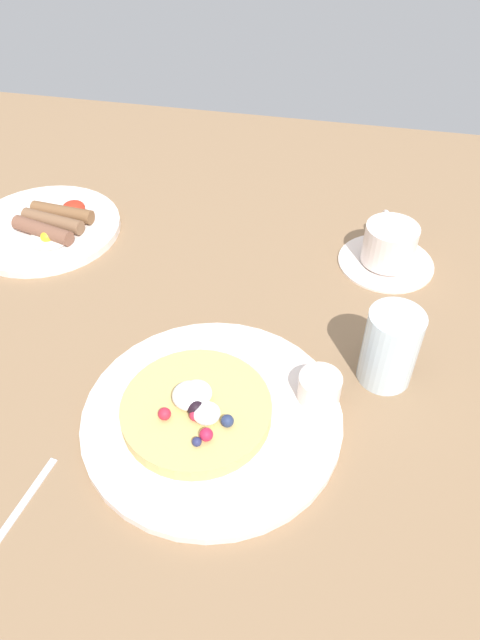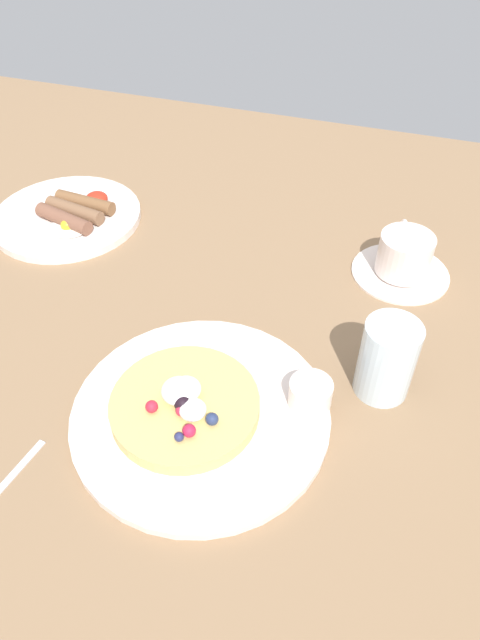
{
  "view_description": "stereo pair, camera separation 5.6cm",
  "coord_description": "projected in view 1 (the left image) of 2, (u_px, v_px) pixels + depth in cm",
  "views": [
    {
      "loc": [
        18.91,
        -47.38,
        53.1
      ],
      "look_at": [
        8.41,
        2.71,
        4.0
      ],
      "focal_mm": 32.11,
      "sensor_mm": 36.0,
      "label": 1
    },
    {
      "loc": [
        24.3,
        -45.93,
        53.1
      ],
      "look_at": [
        8.41,
        2.71,
        4.0
      ],
      "focal_mm": 32.11,
      "sensor_mm": 36.0,
      "label": 2
    }
  ],
  "objects": [
    {
      "name": "pancake_plate",
      "position": [
        212.0,
        416.0,
        0.65
      ],
      "size": [
        29.28,
        29.28,
        1.15
      ],
      "primitive_type": "cylinder",
      "color": "white",
      "rests_on": "ground_plane"
    },
    {
      "name": "ground_plane",
      "position": [
        172.0,
        356.0,
        0.74
      ],
      "size": [
        159.23,
        139.58,
        3.0
      ],
      "primitive_type": "cube",
      "color": "#8A6B4B"
    },
    {
      "name": "breakfast_plate",
      "position": [
        45.0,
        228.0,
        0.91
      ],
      "size": [
        23.89,
        23.89,
        1.25
      ],
      "primitive_type": "cylinder",
      "color": "white",
      "rests_on": "ground_plane"
    },
    {
      "name": "fried_breakfast",
      "position": [
        55.0,
        222.0,
        0.89
      ],
      "size": [
        11.35,
        12.58,
        2.49
      ],
      "color": "brown",
      "rests_on": "breakfast_plate"
    },
    {
      "name": "water_glass",
      "position": [
        390.0,
        347.0,
        0.66
      ],
      "size": [
        6.45,
        6.45,
        9.97
      ],
      "primitive_type": "cylinder",
      "color": "silver",
      "rests_on": "ground_plane"
    },
    {
      "name": "coffee_saucer",
      "position": [
        386.0,
        262.0,
        0.85
      ],
      "size": [
        14.11,
        14.11,
        0.7
      ],
      "primitive_type": "cylinder",
      "color": "white",
      "rests_on": "ground_plane"
    },
    {
      "name": "syrup_ramekin",
      "position": [
        320.0,
        387.0,
        0.65
      ],
      "size": [
        4.9,
        4.9,
        3.32
      ],
      "color": "white",
      "rests_on": "pancake_plate"
    },
    {
      "name": "coffee_cup",
      "position": [
        390.0,
        242.0,
        0.83
      ],
      "size": [
        7.66,
        10.65,
        5.84
      ],
      "color": "white",
      "rests_on": "coffee_saucer"
    },
    {
      "name": "pancake_with_berries",
      "position": [
        196.0,
        409.0,
        0.63
      ],
      "size": [
        16.79,
        16.79,
        4.05
      ],
      "color": "tan",
      "rests_on": "pancake_plate"
    }
  ]
}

